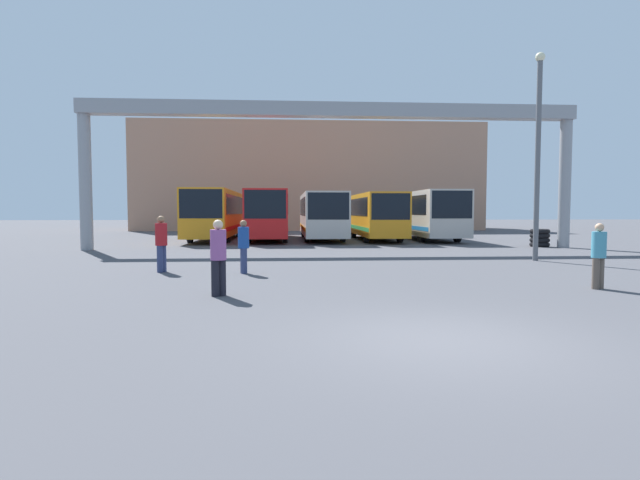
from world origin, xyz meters
name	(u,v)px	position (x,y,z in m)	size (l,w,h in m)	color
ground_plane	(444,341)	(0.00, 0.00, 0.00)	(200.00, 200.00, 0.00)	#47474C
building_backdrop	(308,180)	(0.00, 46.91, 5.32)	(34.68, 12.00, 10.64)	tan
overhead_gantry	(333,129)	(0.00, 18.18, 6.10)	(25.14, 0.80, 7.39)	gray
bus_slot_0	(217,212)	(-7.11, 27.00, 1.87)	(2.61, 12.48, 3.25)	orange
bus_slot_1	(269,212)	(-3.55, 26.50, 1.85)	(2.56, 11.49, 3.21)	red
bus_slot_2	(321,213)	(0.00, 26.74, 1.78)	(2.58, 11.95, 3.08)	beige
bus_slot_3	(375,214)	(3.55, 25.84, 1.76)	(2.45, 10.16, 3.05)	orange
bus_slot_4	(427,212)	(7.11, 25.99, 1.85)	(2.61, 10.46, 3.21)	beige
pedestrian_near_center	(161,242)	(-6.33, 8.83, 0.95)	(0.37, 0.37, 1.79)	navy
pedestrian_mid_right	(244,245)	(-3.70, 8.32, 0.88)	(0.35, 0.35, 1.66)	navy
pedestrian_far_center	(218,256)	(-3.91, 4.20, 0.93)	(0.36, 0.36, 1.75)	black
pedestrian_near_left	(599,254)	(5.40, 4.62, 0.87)	(0.34, 0.34, 1.64)	brown
tire_stack	(540,238)	(11.36, 18.90, 0.48)	(1.04, 1.04, 0.96)	black
lamp_post	(538,148)	(7.36, 11.59, 4.37)	(0.36, 0.36, 8.01)	#595B60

